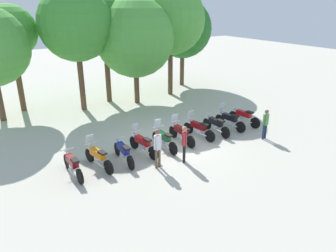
# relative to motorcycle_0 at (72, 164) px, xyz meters

# --- Properties ---
(ground_plane) EXTENTS (80.00, 80.00, 0.00)m
(ground_plane) POSITION_rel_motorcycle_0_xyz_m (5.14, 0.16, -0.50)
(ground_plane) COLOR #BCB7A8
(motorcycle_0) EXTENTS (0.62, 2.19, 0.99)m
(motorcycle_0) POSITION_rel_motorcycle_0_xyz_m (0.00, 0.00, 0.00)
(motorcycle_0) COLOR black
(motorcycle_0) RESTS_ON ground_plane
(motorcycle_1) EXTENTS (0.65, 2.17, 1.37)m
(motorcycle_1) POSITION_rel_motorcycle_0_xyz_m (1.14, 0.07, 0.01)
(motorcycle_1) COLOR black
(motorcycle_1) RESTS_ON ground_plane
(motorcycle_2) EXTENTS (0.62, 2.19, 0.99)m
(motorcycle_2) POSITION_rel_motorcycle_0_xyz_m (2.29, -0.06, 0.00)
(motorcycle_2) COLOR black
(motorcycle_2) RESTS_ON ground_plane
(motorcycle_3) EXTENTS (0.62, 2.19, 1.37)m
(motorcycle_3) POSITION_rel_motorcycle_0_xyz_m (3.42, 0.21, 0.01)
(motorcycle_3) COLOR black
(motorcycle_3) RESTS_ON ground_plane
(motorcycle_4) EXTENTS (0.62, 2.19, 1.37)m
(motorcycle_4) POSITION_rel_motorcycle_0_xyz_m (4.57, 0.14, 0.01)
(motorcycle_4) COLOR black
(motorcycle_4) RESTS_ON ground_plane
(motorcycle_5) EXTENTS (0.62, 2.19, 1.37)m
(motorcycle_5) POSITION_rel_motorcycle_0_xyz_m (5.71, 0.30, 0.01)
(motorcycle_5) COLOR black
(motorcycle_5) RESTS_ON ground_plane
(motorcycle_6) EXTENTS (0.65, 2.17, 1.37)m
(motorcycle_6) POSITION_rel_motorcycle_0_xyz_m (6.84, 0.32, 0.01)
(motorcycle_6) COLOR black
(motorcycle_6) RESTS_ON ground_plane
(motorcycle_7) EXTENTS (0.62, 2.19, 0.99)m
(motorcycle_7) POSITION_rel_motorcycle_0_xyz_m (7.99, 0.25, 0.00)
(motorcycle_7) COLOR black
(motorcycle_7) RESTS_ON ground_plane
(motorcycle_8) EXTENTS (0.62, 2.19, 1.37)m
(motorcycle_8) POSITION_rel_motorcycle_0_xyz_m (9.13, 0.38, 0.01)
(motorcycle_8) COLOR black
(motorcycle_8) RESTS_ON ground_plane
(motorcycle_9) EXTENTS (0.62, 2.18, 0.99)m
(motorcycle_9) POSITION_rel_motorcycle_0_xyz_m (10.27, 0.38, 0.00)
(motorcycle_9) COLOR black
(motorcycle_9) RESTS_ON ground_plane
(person_0) EXTENTS (0.33, 0.35, 1.74)m
(person_0) POSITION_rel_motorcycle_0_xyz_m (4.58, -1.55, 0.52)
(person_0) COLOR black
(person_0) RESTS_ON ground_plane
(person_1) EXTENTS (0.41, 0.26, 1.81)m
(person_1) POSITION_rel_motorcycle_0_xyz_m (3.32, -1.34, 0.57)
(person_1) COLOR brown
(person_1) RESTS_ON ground_plane
(person_2) EXTENTS (0.40, 0.22, 1.62)m
(person_2) POSITION_rel_motorcycle_0_xyz_m (9.65, -1.72, 0.44)
(person_2) COLOR #232D4C
(person_2) RESTS_ON ground_plane
(tree_1) EXTENTS (3.21, 3.21, 6.71)m
(tree_1) POSITION_rel_motorcycle_0_xyz_m (-0.18, 10.18, 4.56)
(tree_1) COLOR brown
(tree_1) RESTS_ON ground_plane
(tree_2) EXTENTS (4.59, 4.59, 7.80)m
(tree_2) POSITION_rel_motorcycle_0_xyz_m (3.29, 8.26, 4.99)
(tree_2) COLOR brown
(tree_2) RESTS_ON ground_plane
(tree_3) EXTENTS (4.17, 4.17, 7.43)m
(tree_3) POSITION_rel_motorcycle_0_xyz_m (5.48, 9.08, 4.82)
(tree_3) COLOR brown
(tree_3) RESTS_ON ground_plane
(tree_4) EXTENTS (5.32, 5.32, 7.19)m
(tree_4) POSITION_rel_motorcycle_0_xyz_m (7.02, 7.68, 4.03)
(tree_4) COLOR brown
(tree_4) RESTS_ON ground_plane
(tree_5) EXTENTS (5.04, 5.04, 8.09)m
(tree_5) POSITION_rel_motorcycle_0_xyz_m (10.26, 8.28, 5.06)
(tree_5) COLOR brown
(tree_5) RESTS_ON ground_plane
(tree_6) EXTENTS (4.76, 4.76, 7.09)m
(tree_6) POSITION_rel_motorcycle_0_xyz_m (12.72, 10.20, 4.20)
(tree_6) COLOR brown
(tree_6) RESTS_ON ground_plane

